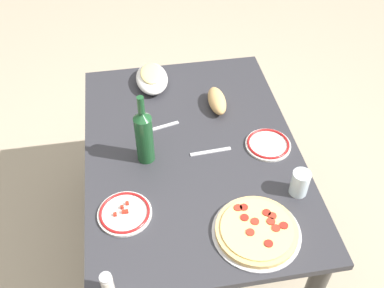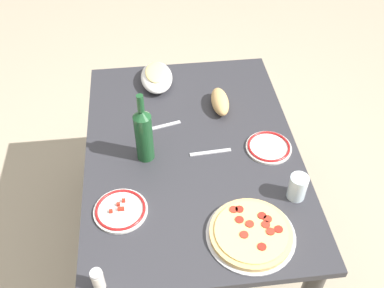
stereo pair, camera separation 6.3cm
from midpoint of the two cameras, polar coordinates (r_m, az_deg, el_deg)
ground_plane at (r=2.35m, az=0.78°, el=-12.67°), size 8.00×8.00×0.00m
dining_table at (r=1.88m, az=0.96°, el=-3.19°), size 1.22×0.87×0.70m
pepperoni_pizza at (r=1.54m, az=8.87°, el=-11.41°), size 0.31×0.31×0.03m
baked_pasta_dish at (r=2.11m, az=-3.78°, el=8.77°), size 0.24×0.15×0.08m
wine_bottle at (r=1.69m, az=-5.26°, el=1.35°), size 0.07×0.07×0.31m
water_glass at (r=1.65m, az=14.66°, el=-5.47°), size 0.07×0.07×0.10m
side_plate_near at (r=1.83m, az=10.93°, el=-0.40°), size 0.19×0.19×0.02m
side_plate_far at (r=1.60m, az=-8.16°, el=-8.53°), size 0.20×0.20×0.02m
bread_loaf at (r=1.97m, az=4.57°, el=5.51°), size 0.18×0.08×0.07m
spice_shaker at (r=1.43m, az=-10.87°, el=-16.99°), size 0.04×0.04×0.09m
fork_left at (r=1.89m, az=-3.02°, el=2.29°), size 0.06×0.17×0.00m
fork_right at (r=1.78m, az=3.43°, el=-1.11°), size 0.03×0.17×0.00m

